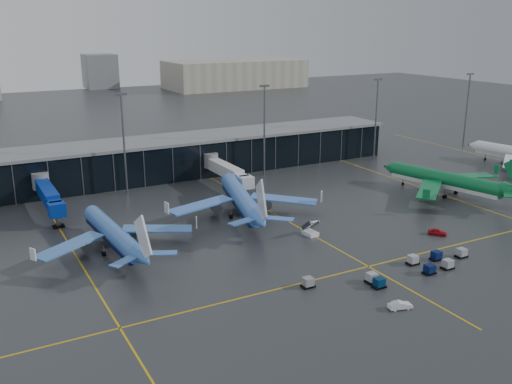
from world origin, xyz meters
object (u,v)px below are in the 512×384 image
airliner_klm_near (241,188)px  mobile_airstair (310,231)px  baggage_carts (408,268)px  service_van_red (437,232)px  airliner_arkefly (112,222)px  airliner_aer_lingus (445,171)px  service_van_white (400,305)px

airliner_klm_near → mobile_airstair: bearing=-55.3°
baggage_carts → service_van_red: size_ratio=9.01×
airliner_arkefly → airliner_aer_lingus: 83.37m
mobile_airstair → service_van_white: bearing=-104.2°
airliner_klm_near → mobile_airstair: (6.57, -18.16, -5.51)m
baggage_carts → service_van_red: (18.16, 10.88, -0.11)m
airliner_arkefly → mobile_airstair: 39.53m
service_van_red → service_van_white: bearing=177.4°
airliner_arkefly → service_van_red: bearing=-24.5°
airliner_klm_near → airliner_aer_lingus: size_ratio=1.00×
airliner_arkefly → service_van_red: airliner_arkefly is taller
mobile_airstair → service_van_white: 33.32m
airliner_klm_near → baggage_carts: size_ratio=1.19×
airliner_aer_lingus → service_van_red: bearing=-152.1°
airliner_arkefly → baggage_carts: (42.45, -34.46, -4.86)m
airliner_klm_near → baggage_carts: 43.33m
airliner_arkefly → service_van_white: (32.08, -44.05, -5.00)m
airliner_arkefly → service_van_red: size_ratio=9.63×
service_van_red → baggage_carts: bearing=172.7°
airliner_aer_lingus → service_van_white: size_ratio=10.72×
service_van_white → service_van_red: bearing=-41.3°
baggage_carts → mobile_airstair: size_ratio=9.94×
service_van_white → airliner_aer_lingus: bearing=-38.4°
baggage_carts → mobile_airstair: bearing=101.8°
airliner_aer_lingus → service_van_red: (-22.69, -20.37, -5.62)m
airliner_klm_near → baggage_carts: (11.42, -41.43, -5.52)m
airliner_aer_lingus → baggage_carts: 51.73m
airliner_arkefly → service_van_white: bearing=-57.2°
airliner_arkefly → baggage_carts: airliner_arkefly is taller
airliner_klm_near → service_van_white: airliner_klm_near is taller
service_van_red → service_van_white: 35.11m
baggage_carts → service_van_white: size_ratio=9.01×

